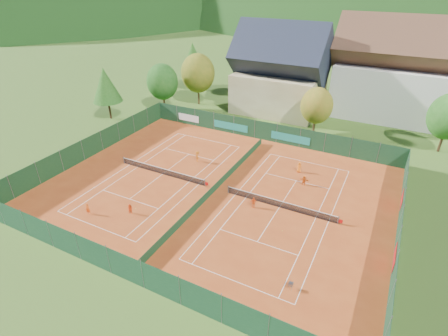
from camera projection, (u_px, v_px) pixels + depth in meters
ground at (216, 190)px, 42.24m from camera, size 600.00×600.00×0.00m
clay_pad at (216, 190)px, 42.23m from camera, size 40.00×32.00×0.01m
court_markings_left at (162, 174)px, 45.42m from camera, size 11.03×23.83×0.00m
court_markings_right at (279, 207)px, 39.03m from camera, size 11.03×23.83×0.00m
tennis_net_left at (163, 171)px, 45.11m from camera, size 13.30×0.10×1.02m
tennis_net_right at (281, 204)px, 38.72m from camera, size 13.30×0.10×1.02m
court_divider at (216, 186)px, 41.98m from camera, size 0.03×28.80×1.00m
fence_north at (263, 131)px, 54.06m from camera, size 40.00×0.10×3.00m
fence_south at (125, 267)px, 29.11m from camera, size 40.00×0.04×3.00m
fence_west at (92, 145)px, 49.48m from camera, size 0.04×32.00×3.00m
fence_east at (399, 228)px, 33.56m from camera, size 0.09×32.00×3.00m
chalet at (280, 75)px, 63.38m from camera, size 16.20×12.00×16.00m
hotel_block_a at (397, 76)px, 60.06m from camera, size 21.60×11.00×17.25m
tree_west_front at (162, 82)px, 63.83m from camera, size 5.72×5.72×8.69m
tree_west_mid at (198, 73)px, 66.54m from camera, size 6.44×6.44×9.78m
tree_west_back at (193, 58)px, 74.80m from camera, size 5.60×5.60×10.00m
tree_center at (317, 106)px, 54.53m from camera, size 5.01×5.01×7.60m
tree_west_side at (106, 85)px, 59.71m from camera, size 5.04×5.04×9.00m
mountain_backdrop at (422, 80)px, 230.96m from camera, size 820.00×530.00×242.00m
ball_hopper at (291, 284)px, 28.76m from camera, size 0.34×0.34×0.80m
loose_ball_0 at (136, 208)px, 38.81m from camera, size 0.07×0.07×0.07m
loose_ball_1 at (188, 261)px, 31.84m from camera, size 0.07×0.07×0.07m
loose_ball_2 at (268, 174)px, 45.41m from camera, size 0.07×0.07×0.07m
loose_ball_3 at (213, 156)px, 49.70m from camera, size 0.07×0.07×0.07m
loose_ball_4 at (282, 231)px, 35.46m from camera, size 0.07×0.07×0.07m
player_left_near at (88, 209)px, 37.71m from camera, size 0.56×0.46×1.31m
player_left_mid at (130, 209)px, 37.72m from camera, size 0.67×0.56×1.24m
player_left_far at (197, 156)px, 48.09m from camera, size 1.16×1.04×1.56m
player_right_near at (253, 203)px, 38.73m from camera, size 0.83×0.63×1.32m
player_right_far_a at (299, 167)px, 45.58m from camera, size 0.81×0.66×1.44m
player_right_far_b at (304, 180)px, 42.82m from camera, size 1.25×0.43×1.33m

